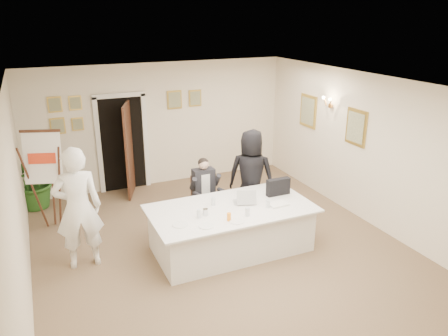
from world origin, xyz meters
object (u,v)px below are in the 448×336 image
flip_chart (48,185)px  steel_jug (205,212)px  standing_woman (251,176)px  laptop (243,195)px  standing_man (78,208)px  potted_palm (34,180)px  oj_glass (229,217)px  seated_man (205,190)px  paper_stack (278,204)px  laptop_bag (278,187)px  conference_table (231,228)px

flip_chart → steel_jug: bearing=-44.5°
standing_woman → laptop: size_ratio=5.08×
flip_chart → laptop: 3.58m
steel_jug → standing_man: bearing=161.8°
potted_palm → oj_glass: (2.72, -3.64, 0.25)m
seated_man → laptop: (0.29, -1.05, 0.27)m
paper_stack → potted_palm: bearing=137.2°
potted_palm → steel_jug: 4.13m
standing_man → laptop_bag: size_ratio=4.60×
laptop → steel_jug: (-0.77, -0.20, -0.08)m
conference_table → seated_man: seated_man is taller
flip_chart → standing_man: size_ratio=0.94×
seated_man → standing_man: 2.44m
seated_man → potted_palm: 3.59m
laptop → conference_table: bearing=-140.9°
potted_palm → paper_stack: bearing=-42.8°
laptop_bag → standing_woman: bearing=100.6°
oj_glass → steel_jug: oj_glass is taller
conference_table → standing_man: bearing=167.7°
laptop → steel_jug: 0.80m
standing_woman → steel_jug: bearing=71.4°
conference_table → seated_man: size_ratio=2.09×
potted_palm → seated_man: bearing=-35.2°
standing_man → oj_glass: size_ratio=15.20×
flip_chart → laptop_bag: size_ratio=4.34×
conference_table → paper_stack: paper_stack is taller
standing_man → standing_woman: 3.23m
conference_table → flip_chart: bearing=142.6°
flip_chart → standing_woman: 3.74m
flip_chart → potted_palm: bearing=102.1°
paper_stack → steel_jug: bearing=174.0°
standing_woman → oj_glass: (-1.08, -1.34, -0.06)m
seated_man → steel_jug: seated_man is taller
laptop → oj_glass: bearing=-115.2°
potted_palm → steel_jug: bearing=-53.4°
laptop_bag → steel_jug: bearing=-170.2°
conference_table → oj_glass: bearing=-119.0°
steel_jug → laptop: bearing=14.3°
standing_man → laptop: bearing=173.2°
conference_table → flip_chart: 3.45m
standing_woman → steel_jug: standing_woman is taller
standing_man → seated_man: bearing=-162.7°
standing_man → paper_stack: 3.21m
laptop → oj_glass: (-0.51, -0.52, -0.07)m
paper_stack → standing_man: bearing=166.6°
potted_palm → oj_glass: 4.55m
paper_stack → laptop_bag: bearing=59.3°
standing_man → paper_stack: size_ratio=6.14×
conference_table → potted_palm: size_ratio=2.28×
standing_woman → potted_palm: bearing=3.2°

